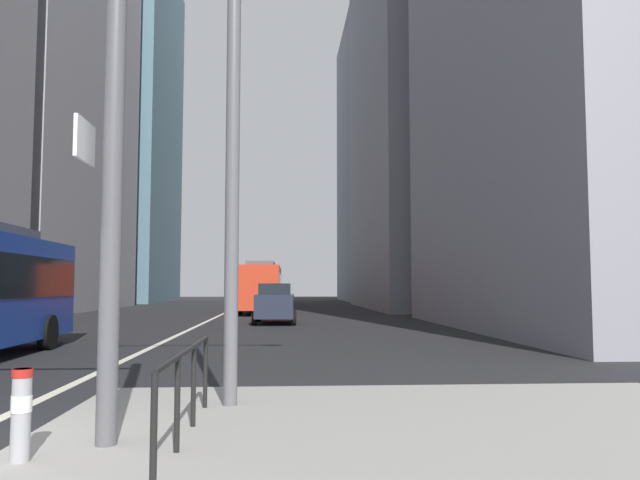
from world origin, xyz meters
TOP-DOWN VIEW (x-y plane):
  - ground_plane at (0.00, 20.00)m, footprint 160.00×160.00m
  - lane_centre_line at (0.00, 30.00)m, footprint 0.20×80.00m
  - office_tower_left_far at (-16.00, 65.89)m, footprint 12.95×19.14m
  - office_tower_right_mid at (17.00, 43.93)m, footprint 12.64×22.73m
  - office_tower_right_far at (17.00, 69.31)m, footprint 11.34×16.78m
  - city_bus_red_receding at (2.46, 35.96)m, footprint 2.78×11.37m
  - city_bus_red_distant at (2.41, 53.32)m, footprint 2.78×11.82m
  - car_oncoming_mid at (-7.48, 20.64)m, footprint 2.18×4.53m
  - car_receding_near at (3.52, 23.78)m, footprint 2.14×4.63m
  - street_lamp_post at (3.13, 2.41)m, footprint 5.50×0.32m
  - bollard_back at (1.36, -0.28)m, footprint 0.20×0.20m
  - pedestrian_railing at (2.80, 0.54)m, footprint 0.06×3.49m

SIDE VIEW (x-z plane):
  - ground_plane at x=0.00m, z-range 0.00..0.00m
  - lane_centre_line at x=0.00m, z-range 0.00..0.01m
  - bollard_back at x=1.36m, z-range 0.20..1.07m
  - pedestrian_railing at x=2.80m, z-range 0.36..1.34m
  - car_oncoming_mid at x=-7.48m, z-range 0.02..1.96m
  - car_receding_near at x=3.52m, z-range 0.02..1.96m
  - city_bus_red_receding at x=2.46m, z-range 0.14..3.54m
  - city_bus_red_distant at x=2.41m, z-range 0.14..3.54m
  - street_lamp_post at x=3.13m, z-range 1.28..9.28m
  - office_tower_right_far at x=17.00m, z-range 0.00..33.84m
  - office_tower_left_far at x=-16.00m, z-range 0.00..40.03m
  - office_tower_right_mid at x=17.00m, z-range 0.00..52.47m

